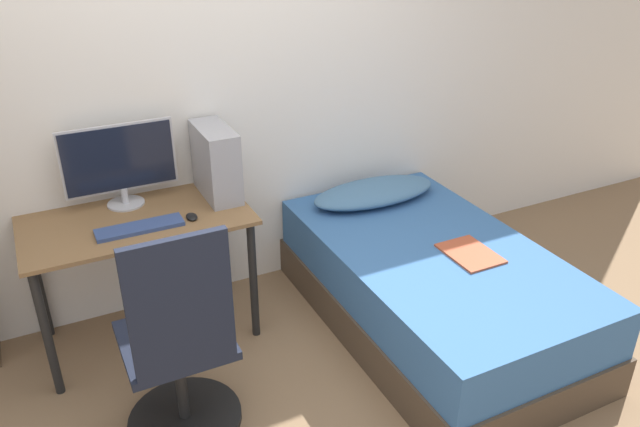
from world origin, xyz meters
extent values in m
cube|color=silver|center=(0.00, 1.46, 1.25)|extent=(8.00, 0.05, 2.50)
cube|color=brown|center=(-0.51, 1.13, 0.72)|extent=(1.14, 0.61, 0.02)
cylinder|color=black|center=(-1.03, 0.87, 0.36)|extent=(0.04, 0.04, 0.71)
cylinder|color=black|center=(0.01, 0.87, 0.36)|extent=(0.04, 0.04, 0.71)
cylinder|color=black|center=(-1.03, 1.38, 0.36)|extent=(0.04, 0.04, 0.71)
cylinder|color=black|center=(0.01, 1.38, 0.36)|extent=(0.04, 0.04, 0.71)
cylinder|color=black|center=(-0.53, 0.40, 0.01)|extent=(0.53, 0.53, 0.03)
cylinder|color=black|center=(-0.53, 0.40, 0.24)|extent=(0.05, 0.05, 0.43)
cube|color=black|center=(-0.53, 0.40, 0.48)|extent=(0.46, 0.46, 0.04)
cube|color=black|center=(-0.53, 0.19, 0.79)|extent=(0.41, 0.04, 0.60)
cube|color=#4C3D2D|center=(0.94, 0.51, 0.11)|extent=(1.08, 1.84, 0.23)
cube|color=#38669E|center=(0.94, 0.51, 0.37)|extent=(1.04, 1.81, 0.28)
ellipsoid|color=teal|center=(0.94, 1.17, 0.56)|extent=(0.82, 0.36, 0.11)
cube|color=#B24C2D|center=(1.06, 0.37, 0.51)|extent=(0.24, 0.32, 0.01)
cylinder|color=#B7B7BC|center=(-0.53, 1.32, 0.74)|extent=(0.20, 0.20, 0.01)
cylinder|color=#B7B7BC|center=(-0.53, 1.32, 0.79)|extent=(0.04, 0.04, 0.09)
cube|color=#B7B7BC|center=(-0.53, 1.33, 1.00)|extent=(0.58, 0.01, 0.36)
cube|color=black|center=(-0.53, 1.32, 1.00)|extent=(0.56, 0.01, 0.34)
cube|color=#33477A|center=(-0.52, 1.00, 0.74)|extent=(0.43, 0.12, 0.02)
cube|color=#99999E|center=(-0.04, 1.22, 0.93)|extent=(0.17, 0.39, 0.39)
ellipsoid|color=black|center=(-0.26, 1.00, 0.74)|extent=(0.06, 0.09, 0.02)
camera|label=1|loc=(-0.92, -1.83, 2.21)|focal=35.00mm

